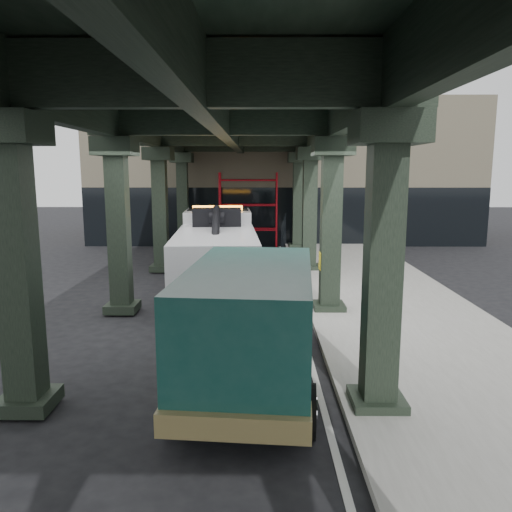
{
  "coord_description": "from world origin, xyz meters",
  "views": [
    {
      "loc": [
        0.58,
        -12.02,
        4.09
      ],
      "look_at": [
        0.49,
        1.94,
        1.7
      ],
      "focal_mm": 35.0,
      "sensor_mm": 36.0,
      "label": 1
    }
  ],
  "objects": [
    {
      "name": "ground",
      "position": [
        0.0,
        0.0,
        0.0
      ],
      "size": [
        90.0,
        90.0,
        0.0
      ],
      "primitive_type": "plane",
      "color": "black",
      "rests_on": "ground"
    },
    {
      "name": "sidewalk",
      "position": [
        4.5,
        2.0,
        0.07
      ],
      "size": [
        5.0,
        40.0,
        0.15
      ],
      "primitive_type": "cube",
      "color": "gray",
      "rests_on": "ground"
    },
    {
      "name": "lane_stripe",
      "position": [
        1.7,
        2.0,
        0.01
      ],
      "size": [
        0.12,
        38.0,
        0.01
      ],
      "primitive_type": "cube",
      "color": "silver",
      "rests_on": "ground"
    },
    {
      "name": "viaduct",
      "position": [
        -0.4,
        2.0,
        5.46
      ],
      "size": [
        7.4,
        32.0,
        6.4
      ],
      "color": "black",
      "rests_on": "ground"
    },
    {
      "name": "building",
      "position": [
        2.0,
        20.0,
        4.0
      ],
      "size": [
        22.0,
        10.0,
        8.0
      ],
      "primitive_type": "cube",
      "color": "#C6B793",
      "rests_on": "ground"
    },
    {
      "name": "scaffolding",
      "position": [
        0.0,
        14.64,
        2.11
      ],
      "size": [
        3.08,
        0.88,
        4.0
      ],
      "color": "red",
      "rests_on": "ground"
    },
    {
      "name": "tow_truck",
      "position": [
        -0.89,
        5.12,
        1.43
      ],
      "size": [
        3.07,
        9.05,
        2.92
      ],
      "rotation": [
        0.0,
        0.0,
        0.06
      ],
      "color": "black",
      "rests_on": "ground"
    },
    {
      "name": "towed_van",
      "position": [
        0.45,
        -2.88,
        1.28
      ],
      "size": [
        2.8,
        6.07,
        2.39
      ],
      "rotation": [
        0.0,
        0.0,
        -0.09
      ],
      "color": "#12403A",
      "rests_on": "ground"
    }
  ]
}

